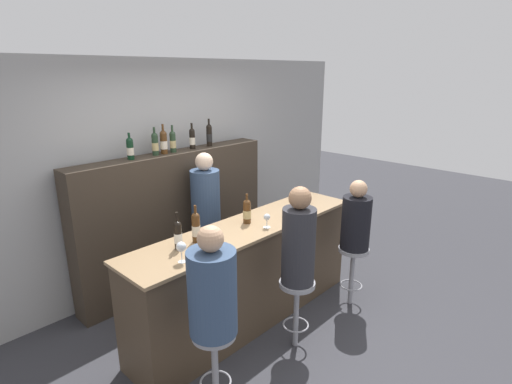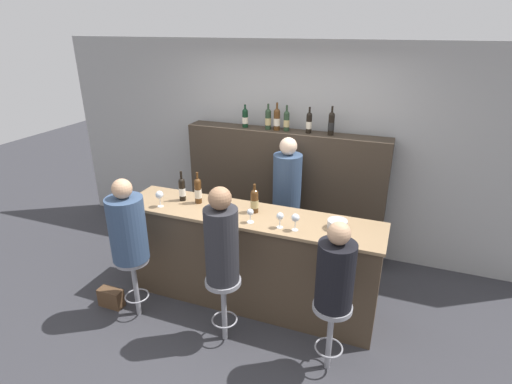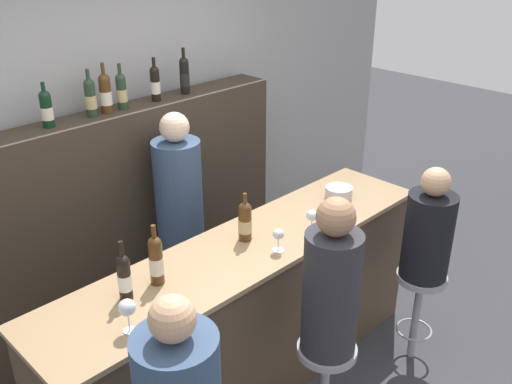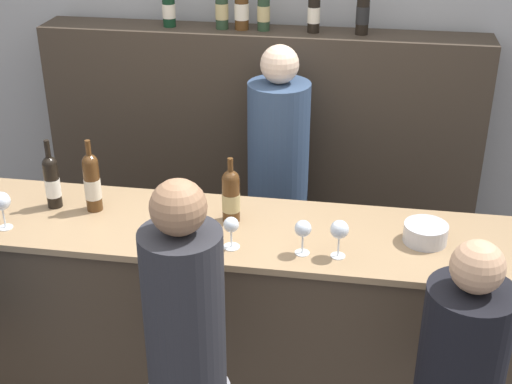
# 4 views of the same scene
# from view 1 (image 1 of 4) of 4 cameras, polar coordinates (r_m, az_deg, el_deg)

# --- Properties ---
(ground_plane) EXTENTS (16.00, 16.00, 0.00)m
(ground_plane) POSITION_cam_1_polar(r_m,az_deg,el_deg) (4.19, 1.86, -19.03)
(ground_plane) COLOR #333338
(wall_back) EXTENTS (6.40, 0.05, 2.60)m
(wall_back) POSITION_cam_1_polar(r_m,az_deg,el_deg) (4.82, -13.14, 2.59)
(wall_back) COLOR #9E9E9E
(wall_back) RESTS_ON ground_plane
(bar_counter) EXTENTS (2.64, 0.59, 1.03)m
(bar_counter) POSITION_cam_1_polar(r_m,az_deg,el_deg) (4.07, -1.03, -11.55)
(bar_counter) COLOR #473828
(bar_counter) RESTS_ON ground_plane
(back_bar_cabinet) EXTENTS (2.47, 0.28, 1.58)m
(back_bar_cabinet) POSITION_cam_1_polar(r_m,az_deg,el_deg) (4.79, -11.23, -3.75)
(back_bar_cabinet) COLOR #382D23
(back_bar_cabinet) RESTS_ON ground_plane
(wine_bottle_counter_0) EXTENTS (0.07, 0.07, 0.32)m
(wine_bottle_counter_0) POSITION_cam_1_polar(r_m,az_deg,el_deg) (3.39, -11.08, -5.97)
(wine_bottle_counter_0) COLOR black
(wine_bottle_counter_0) RESTS_ON bar_counter
(wine_bottle_counter_1) EXTENTS (0.07, 0.07, 0.34)m
(wine_bottle_counter_1) POSITION_cam_1_polar(r_m,az_deg,el_deg) (3.49, -8.57, -4.97)
(wine_bottle_counter_1) COLOR #4C2D14
(wine_bottle_counter_1) RESTS_ON bar_counter
(wine_bottle_counter_2) EXTENTS (0.08, 0.08, 0.30)m
(wine_bottle_counter_2) POSITION_cam_1_polar(r_m,az_deg,el_deg) (3.88, -1.30, -2.74)
(wine_bottle_counter_2) COLOR #4C2D14
(wine_bottle_counter_2) RESTS_ON bar_counter
(wine_bottle_backbar_0) EXTENTS (0.07, 0.07, 0.28)m
(wine_bottle_backbar_0) POSITION_cam_1_polar(r_m,az_deg,el_deg) (4.29, -17.55, 5.97)
(wine_bottle_backbar_0) COLOR black
(wine_bottle_backbar_0) RESTS_ON back_bar_cabinet
(wine_bottle_backbar_1) EXTENTS (0.07, 0.07, 0.30)m
(wine_bottle_backbar_1) POSITION_cam_1_polar(r_m,az_deg,el_deg) (4.43, -14.23, 6.71)
(wine_bottle_backbar_1) COLOR #233823
(wine_bottle_backbar_1) RESTS_ON back_bar_cabinet
(wine_bottle_backbar_2) EXTENTS (0.08, 0.08, 0.32)m
(wine_bottle_backbar_2) POSITION_cam_1_polar(r_m,az_deg,el_deg) (4.49, -13.06, 6.99)
(wine_bottle_backbar_2) COLOR #4C2D14
(wine_bottle_backbar_2) RESTS_ON back_bar_cabinet
(wine_bottle_backbar_3) EXTENTS (0.07, 0.07, 0.30)m
(wine_bottle_backbar_3) POSITION_cam_1_polar(r_m,az_deg,el_deg) (4.56, -11.80, 7.10)
(wine_bottle_backbar_3) COLOR #233823
(wine_bottle_backbar_3) RESTS_ON back_bar_cabinet
(wine_bottle_backbar_4) EXTENTS (0.07, 0.07, 0.30)m
(wine_bottle_backbar_4) POSITION_cam_1_polar(r_m,az_deg,el_deg) (4.71, -9.10, 7.58)
(wine_bottle_backbar_4) COLOR black
(wine_bottle_backbar_4) RESTS_ON back_bar_cabinet
(wine_bottle_backbar_5) EXTENTS (0.07, 0.07, 0.33)m
(wine_bottle_backbar_5) POSITION_cam_1_polar(r_m,az_deg,el_deg) (4.87, -6.70, 8.10)
(wine_bottle_backbar_5) COLOR black
(wine_bottle_backbar_5) RESTS_ON back_bar_cabinet
(wine_glass_0) EXTENTS (0.08, 0.08, 0.17)m
(wine_glass_0) POSITION_cam_1_polar(r_m,az_deg,el_deg) (3.15, -10.63, -7.77)
(wine_glass_0) COLOR silver
(wine_glass_0) RESTS_ON bar_counter
(wine_glass_1) EXTENTS (0.07, 0.07, 0.14)m
(wine_glass_1) POSITION_cam_1_polar(r_m,az_deg,el_deg) (3.77, 1.57, -3.70)
(wine_glass_1) COLOR silver
(wine_glass_1) RESTS_ON bar_counter
(wine_glass_2) EXTENTS (0.07, 0.07, 0.15)m
(wine_glass_2) POSITION_cam_1_polar(r_m,az_deg,el_deg) (3.97, 4.37, -2.47)
(wine_glass_2) COLOR silver
(wine_glass_2) RESTS_ON bar_counter
(wine_glass_3) EXTENTS (0.08, 0.08, 0.16)m
(wine_glass_3) POSITION_cam_1_polar(r_m,az_deg,el_deg) (4.08, 5.66, -1.84)
(wine_glass_3) COLOR silver
(wine_glass_3) RESTS_ON bar_counter
(metal_bowl) EXTENTS (0.18, 0.18, 0.08)m
(metal_bowl) POSITION_cam_1_polar(r_m,az_deg,el_deg) (4.47, 6.63, -1.26)
(metal_bowl) COLOR #B7B7BC
(metal_bowl) RESTS_ON bar_counter
(bar_stool_left) EXTENTS (0.32, 0.32, 0.66)m
(bar_stool_left) POSITION_cam_1_polar(r_m,az_deg,el_deg) (3.15, -5.96, -21.50)
(bar_stool_left) COLOR gray
(bar_stool_left) RESTS_ON ground_plane
(guest_seated_left) EXTENTS (0.35, 0.35, 0.82)m
(guest_seated_left) POSITION_cam_1_polar(r_m,az_deg,el_deg) (2.87, -6.27, -13.58)
(guest_seated_left) COLOR #334766
(guest_seated_left) RESTS_ON bar_stool_left
(bar_stool_middle) EXTENTS (0.32, 0.32, 0.66)m
(bar_stool_middle) POSITION_cam_1_polar(r_m,az_deg,el_deg) (3.73, 5.83, -14.72)
(bar_stool_middle) COLOR gray
(bar_stool_middle) RESTS_ON ground_plane
(guest_seated_middle) EXTENTS (0.29, 0.29, 0.88)m
(guest_seated_middle) POSITION_cam_1_polar(r_m,az_deg,el_deg) (3.48, 6.10, -7.00)
(guest_seated_middle) COLOR #28282D
(guest_seated_middle) RESTS_ON bar_stool_middle
(bar_stool_right) EXTENTS (0.32, 0.32, 0.66)m
(bar_stool_right) POSITION_cam_1_polar(r_m,az_deg,el_deg) (4.45, 13.67, -9.60)
(bar_stool_right) COLOR gray
(bar_stool_right) RESTS_ON ground_plane
(guest_seated_right) EXTENTS (0.30, 0.30, 0.74)m
(guest_seated_right) POSITION_cam_1_polar(r_m,az_deg,el_deg) (4.27, 14.11, -3.87)
(guest_seated_right) COLOR black
(guest_seated_right) RESTS_ON bar_stool_right
(bartender) EXTENTS (0.33, 0.33, 1.61)m
(bartender) POSITION_cam_1_polar(r_m,az_deg,el_deg) (4.62, -7.07, -4.98)
(bartender) COLOR #334766
(bartender) RESTS_ON ground_plane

